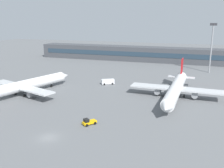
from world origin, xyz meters
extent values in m
plane|color=slate|center=(0.00, 40.00, 0.00)|extent=(400.00, 400.00, 0.00)
cube|color=#3F4247|center=(0.00, 113.10, 4.50)|extent=(142.16, 12.00, 9.00)
cube|color=#263847|center=(0.00, 107.05, 4.95)|extent=(135.06, 0.16, 2.80)
cylinder|color=white|center=(-26.75, 26.80, 3.28)|extent=(14.19, 35.24, 3.77)
cone|color=white|center=(-20.95, 45.49, 3.28)|extent=(4.65, 5.02, 3.58)
cube|color=silver|center=(-27.04, 25.86, 2.98)|extent=(29.85, 13.38, 0.50)
cylinder|color=gray|center=(-21.36, 24.09, 1.58)|extent=(2.84, 3.62, 1.99)
cylinder|color=gray|center=(-32.73, 27.62, 1.58)|extent=(2.84, 3.62, 1.99)
cylinder|color=black|center=(-23.04, 38.75, 0.50)|extent=(0.67, 1.07, 0.99)
cylinder|color=black|center=(-24.87, 24.14, 0.50)|extent=(0.67, 1.07, 0.99)
cylinder|color=black|center=(-29.80, 25.67, 0.50)|extent=(0.67, 1.07, 0.99)
cylinder|color=silver|center=(24.67, 39.69, 3.43)|extent=(5.24, 37.48, 3.94)
cone|color=silver|center=(23.96, 19.24, 3.43)|extent=(3.90, 4.47, 3.75)
cone|color=silver|center=(25.37, 59.94, 3.43)|extent=(2.90, 4.04, 2.76)
cube|color=red|center=(25.26, 56.81, 8.25)|extent=(0.53, 4.58, 5.71)
cube|color=silver|center=(25.27, 57.12, 3.63)|extent=(10.48, 3.26, 0.25)
cube|color=silver|center=(24.70, 40.72, 3.11)|extent=(31.30, 6.06, 0.52)
cylinder|color=gray|center=(18.48, 40.94, 1.65)|extent=(2.19, 3.39, 2.08)
cylinder|color=gray|center=(30.93, 40.51, 1.65)|extent=(2.19, 3.39, 2.08)
cylinder|color=black|center=(24.21, 26.62, 0.52)|extent=(0.45, 1.05, 1.04)
cylinder|color=black|center=(22.04, 41.86, 0.52)|extent=(0.45, 1.05, 1.04)
cylinder|color=black|center=(27.44, 41.67, 0.52)|extent=(0.45, 1.05, 1.04)
cube|color=#F2B20C|center=(5.89, 9.81, 0.65)|extent=(3.36, 3.78, 0.60)
cube|color=black|center=(5.35, 9.09, 1.30)|extent=(1.78, 1.72, 0.90)
cylinder|color=black|center=(4.55, 9.32, 0.35)|extent=(0.62, 0.71, 0.70)
cylinder|color=black|center=(5.79, 8.38, 0.35)|extent=(0.62, 0.71, 0.70)
cylinder|color=black|center=(5.99, 11.24, 0.35)|extent=(0.62, 0.71, 0.70)
cylinder|color=black|center=(7.24, 10.30, 0.35)|extent=(0.62, 0.71, 0.70)
cube|color=white|center=(-3.45, 50.14, 1.13)|extent=(5.45, 4.51, 1.90)
cube|color=#1E2633|center=(-5.13, 49.05, 1.63)|extent=(1.17, 1.68, 0.70)
cylinder|color=black|center=(-5.43, 50.07, 0.38)|extent=(0.79, 0.65, 0.76)
cylinder|color=black|center=(-4.32, 48.36, 0.38)|extent=(0.79, 0.65, 0.76)
cylinder|color=black|center=(-2.58, 51.92, 0.38)|extent=(0.79, 0.65, 0.76)
cylinder|color=black|center=(-1.47, 50.21, 0.38)|extent=(0.79, 0.65, 0.76)
cylinder|color=gray|center=(36.83, 88.28, 11.51)|extent=(0.70, 0.70, 23.02)
cube|color=#333338|center=(36.83, 88.28, 23.62)|extent=(3.20, 0.80, 1.20)
camera|label=1|loc=(30.68, -45.56, 26.34)|focal=40.79mm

